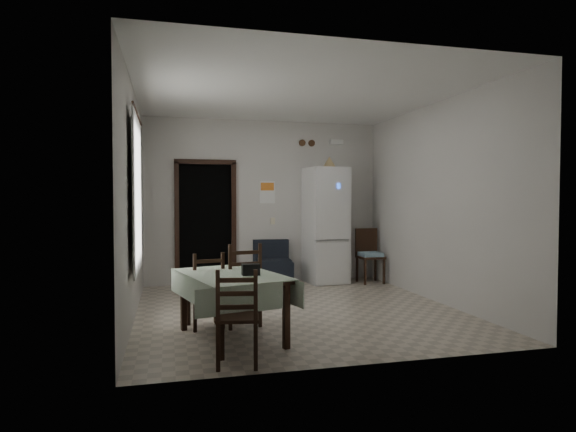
% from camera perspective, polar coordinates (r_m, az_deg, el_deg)
% --- Properties ---
extents(ground, '(4.50, 4.50, 0.00)m').
position_cam_1_polar(ground, '(6.63, 1.07, -11.01)').
color(ground, '#B6A894').
rests_on(ground, ground).
extents(ceiling, '(4.20, 4.50, 0.02)m').
position_cam_1_polar(ceiling, '(6.61, 1.08, 14.29)').
color(ceiling, white).
rests_on(ceiling, ground).
extents(wall_back, '(4.20, 0.02, 2.90)m').
position_cam_1_polar(wall_back, '(8.65, -2.81, 1.72)').
color(wall_back, silver).
rests_on(wall_back, ground).
extents(wall_front, '(4.20, 0.02, 2.90)m').
position_cam_1_polar(wall_front, '(4.33, 8.86, 1.41)').
color(wall_front, silver).
rests_on(wall_front, ground).
extents(wall_left, '(0.02, 4.50, 2.90)m').
position_cam_1_polar(wall_left, '(6.25, -17.86, 1.51)').
color(wall_left, silver).
rests_on(wall_left, ground).
extents(wall_right, '(0.02, 4.50, 2.90)m').
position_cam_1_polar(wall_right, '(7.30, 17.22, 1.58)').
color(wall_right, silver).
rests_on(wall_right, ground).
extents(doorway, '(1.06, 0.52, 2.22)m').
position_cam_1_polar(doorway, '(8.72, -9.85, -0.87)').
color(doorway, black).
rests_on(doorway, ground).
extents(window_recess, '(0.10, 1.20, 1.60)m').
position_cam_1_polar(window_recess, '(6.06, -18.46, 2.44)').
color(window_recess, silver).
rests_on(window_recess, ground).
extents(curtain, '(0.02, 1.45, 1.85)m').
position_cam_1_polar(curtain, '(6.05, -17.42, 2.45)').
color(curtain, silver).
rests_on(curtain, ground).
extents(curtain_rod, '(0.02, 1.60, 0.02)m').
position_cam_1_polar(curtain_rod, '(6.13, -17.42, 11.37)').
color(curtain_rod, black).
rests_on(curtain_rod, ground).
extents(calendar, '(0.28, 0.02, 0.40)m').
position_cam_1_polar(calendar, '(8.65, -2.47, 2.84)').
color(calendar, white).
rests_on(calendar, ground).
extents(calendar_image, '(0.24, 0.01, 0.14)m').
position_cam_1_polar(calendar_image, '(8.65, -2.47, 3.51)').
color(calendar_image, orange).
rests_on(calendar_image, ground).
extents(light_switch, '(0.08, 0.02, 0.12)m').
position_cam_1_polar(light_switch, '(8.68, -1.82, -0.59)').
color(light_switch, beige).
rests_on(light_switch, ground).
extents(vent_left, '(0.12, 0.03, 0.12)m').
position_cam_1_polar(vent_left, '(8.86, 1.69, 8.66)').
color(vent_left, '#503520').
rests_on(vent_left, ground).
extents(vent_right, '(0.12, 0.03, 0.12)m').
position_cam_1_polar(vent_right, '(8.91, 2.82, 8.62)').
color(vent_right, '#503520').
rests_on(vent_right, ground).
extents(emergency_light, '(0.25, 0.07, 0.09)m').
position_cam_1_polar(emergency_light, '(9.04, 5.75, 8.71)').
color(emergency_light, white).
rests_on(emergency_light, ground).
extents(fridge, '(0.75, 0.75, 2.05)m').
position_cam_1_polar(fridge, '(8.63, 4.50, -1.10)').
color(fridge, white).
rests_on(fridge, ground).
extents(tan_cone, '(0.24, 0.24, 0.19)m').
position_cam_1_polar(tan_cone, '(8.58, 4.92, 6.39)').
color(tan_cone, tan).
rests_on(tan_cone, fridge).
extents(navy_seat, '(0.69, 0.67, 0.77)m').
position_cam_1_polar(navy_seat, '(8.43, -1.73, -5.55)').
color(navy_seat, black).
rests_on(navy_seat, ground).
extents(corner_chair, '(0.42, 0.42, 0.96)m').
position_cam_1_polar(corner_chair, '(8.72, 9.74, -4.68)').
color(corner_chair, black).
rests_on(corner_chair, ground).
extents(dining_table, '(1.20, 1.53, 0.70)m').
position_cam_1_polar(dining_table, '(5.25, -6.70, -10.59)').
color(dining_table, '#A1B59B').
rests_on(dining_table, ground).
extents(black_bag, '(0.18, 0.11, 0.12)m').
position_cam_1_polar(black_bag, '(5.07, -4.44, -6.33)').
color(black_bag, black).
rests_on(black_bag, dining_table).
extents(dining_chair_far_left, '(0.44, 0.44, 0.88)m').
position_cam_1_polar(dining_chair_far_left, '(5.74, -9.76, -8.58)').
color(dining_chair_far_left, black).
rests_on(dining_chair_far_left, ground).
extents(dining_chair_far_right, '(0.48, 0.48, 0.98)m').
position_cam_1_polar(dining_chair_far_right, '(5.77, -5.65, -8.00)').
color(dining_chair_far_right, black).
rests_on(dining_chair_far_right, ground).
extents(dining_chair_near_head, '(0.44, 0.44, 0.88)m').
position_cam_1_polar(dining_chair_near_head, '(4.44, -6.02, -11.70)').
color(dining_chair_near_head, black).
rests_on(dining_chair_near_head, ground).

